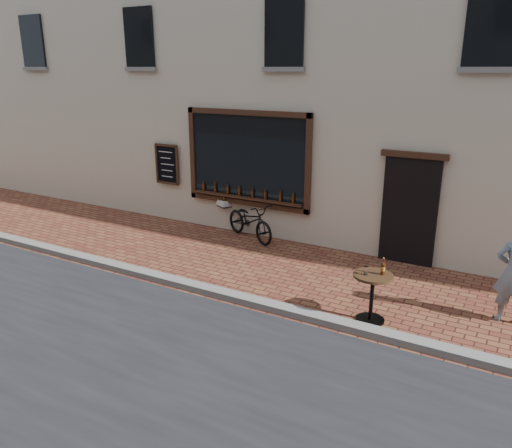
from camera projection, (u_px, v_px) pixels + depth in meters
The scene contains 5 objects.
ground at pixel (241, 308), 8.45m from camera, with size 90.00×90.00×0.00m, color #5E2B1E.
kerb at pixel (247, 300), 8.60m from camera, with size 90.00×0.25×0.12m, color slate.
shop_building at pixel (375, 20), 12.33m from camera, with size 28.00×6.20×10.00m.
cargo_bicycle at pixel (249, 220), 11.75m from camera, with size 2.01×1.31×0.96m.
bistro_table at pixel (373, 288), 7.85m from camera, with size 0.63×0.63×1.08m.
Camera 1 is at (3.99, -6.51, 3.90)m, focal length 35.00 mm.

